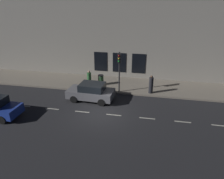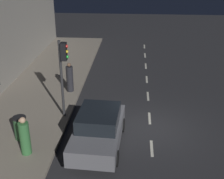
# 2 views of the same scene
# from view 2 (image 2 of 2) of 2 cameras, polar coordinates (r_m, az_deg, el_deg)

# --- Properties ---
(ground_plane) EXTENTS (60.00, 60.00, 0.00)m
(ground_plane) POSITION_cam_2_polar(r_m,az_deg,el_deg) (14.61, 7.21, -7.31)
(ground_plane) COLOR #28282B
(sidewalk) EXTENTS (4.50, 32.00, 0.15)m
(sidewalk) POSITION_cam_2_polar(r_m,az_deg,el_deg) (15.51, -16.62, -5.90)
(sidewalk) COLOR gray
(sidewalk) RESTS_ON ground
(lane_centre_line) EXTENTS (0.12, 27.20, 0.01)m
(lane_centre_line) POSITION_cam_2_polar(r_m,az_deg,el_deg) (15.47, 7.07, -5.37)
(lane_centre_line) COLOR beige
(lane_centre_line) RESTS_ON ground
(traffic_light) EXTENTS (0.47, 0.32, 3.86)m
(traffic_light) POSITION_cam_2_polar(r_m,az_deg,el_deg) (14.35, -9.18, 4.71)
(traffic_light) COLOR #2D2D30
(traffic_light) RESTS_ON sidewalk
(parked_car_1) EXTENTS (2.15, 4.16, 1.58)m
(parked_car_1) POSITION_cam_2_polar(r_m,az_deg,el_deg) (12.98, -2.56, -7.41)
(parked_car_1) COLOR slate
(parked_car_1) RESTS_ON ground
(pedestrian_0) EXTENTS (0.53, 0.53, 1.74)m
(pedestrian_0) POSITION_cam_2_polar(r_m,az_deg,el_deg) (17.84, -7.94, 2.08)
(pedestrian_0) COLOR #232328
(pedestrian_0) RESTS_ON sidewalk
(pedestrian_1) EXTENTS (0.51, 0.51, 1.66)m
(pedestrian_1) POSITION_cam_2_polar(r_m,az_deg,el_deg) (12.70, -16.07, -8.62)
(pedestrian_1) COLOR #336B38
(pedestrian_1) RESTS_ON sidewalk
(trash_bin) EXTENTS (0.58, 0.58, 1.05)m
(trash_bin) POSITION_cam_2_polar(r_m,az_deg,el_deg) (13.86, -16.82, -6.87)
(trash_bin) COLOR #2D5633
(trash_bin) RESTS_ON sidewalk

